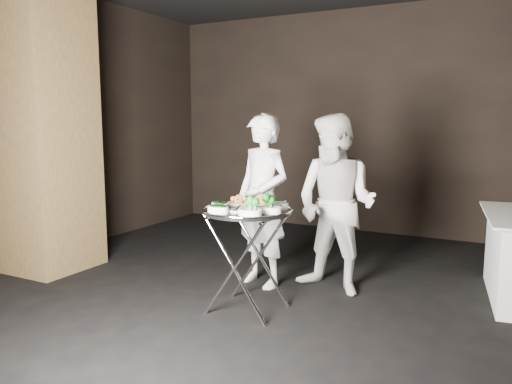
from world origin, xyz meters
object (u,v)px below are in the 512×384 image
at_px(tray_stand, 247,255).
at_px(waiter_right, 336,204).
at_px(waiter_left, 262,201).
at_px(serving_tray, 247,210).

distance_m(tray_stand, waiter_right, 0.95).
distance_m(tray_stand, waiter_left, 0.74).
height_order(tray_stand, waiter_right, waiter_right).
bearing_deg(waiter_left, waiter_right, 28.14).
xyz_separation_m(serving_tray, waiter_right, (0.48, 0.76, -0.03)).
distance_m(tray_stand, serving_tray, 0.36).
xyz_separation_m(tray_stand, waiter_right, (0.48, 0.76, 0.34)).
height_order(serving_tray, waiter_left, waiter_left).
bearing_deg(tray_stand, serving_tray, -63.43).
relative_size(tray_stand, serving_tray, 1.15).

